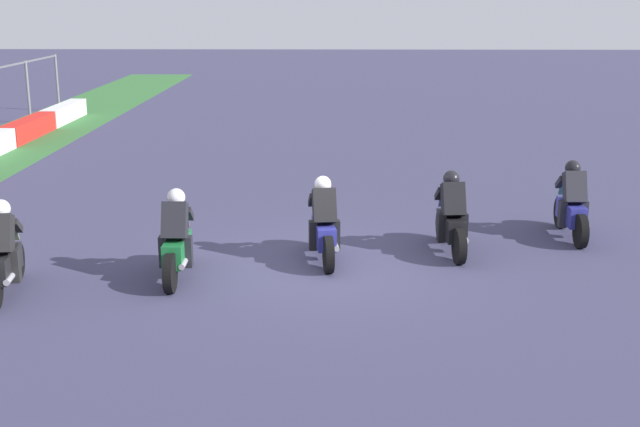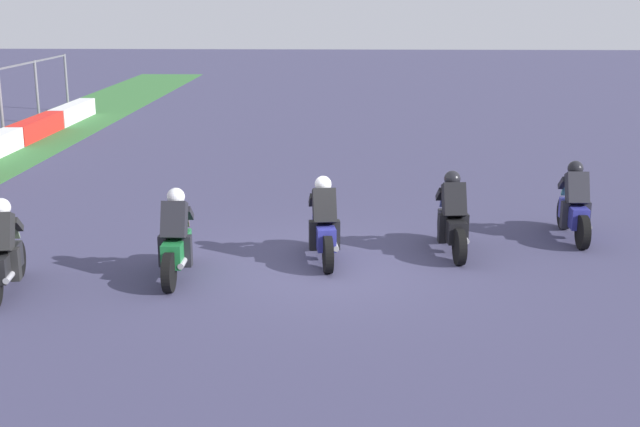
% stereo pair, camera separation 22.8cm
% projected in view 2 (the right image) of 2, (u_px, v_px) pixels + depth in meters
% --- Properties ---
extents(ground_plane, '(120.00, 120.00, 0.00)m').
position_uv_depth(ground_plane, '(323.00, 265.00, 14.71)').
color(ground_plane, '#3B3A58').
extents(rider_lane_a, '(2.04, 0.54, 1.51)m').
position_uv_depth(rider_lane_a, '(574.00, 207.00, 16.15)').
color(rider_lane_a, black).
rests_on(rider_lane_a, ground_plane).
extents(rider_lane_b, '(2.04, 0.56, 1.51)m').
position_uv_depth(rider_lane_b, '(452.00, 220.00, 15.24)').
color(rider_lane_b, black).
rests_on(rider_lane_b, ground_plane).
extents(rider_lane_c, '(2.04, 0.59, 1.51)m').
position_uv_depth(rider_lane_c, '(324.00, 226.00, 14.81)').
color(rider_lane_c, black).
rests_on(rider_lane_c, ground_plane).
extents(rider_lane_d, '(2.04, 0.54, 1.51)m').
position_uv_depth(rider_lane_d, '(176.00, 242.00, 13.90)').
color(rider_lane_d, black).
rests_on(rider_lane_d, ground_plane).
extents(rider_lane_e, '(2.04, 0.58, 1.51)m').
position_uv_depth(rider_lane_e, '(4.00, 255.00, 13.19)').
color(rider_lane_e, black).
rests_on(rider_lane_e, ground_plane).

